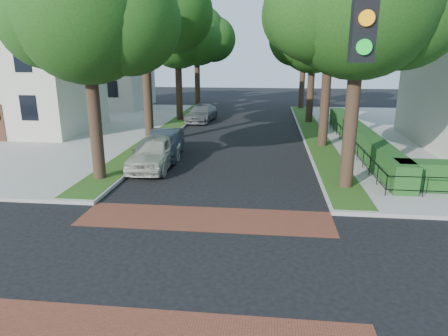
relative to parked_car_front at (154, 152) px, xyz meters
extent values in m
plane|color=black|center=(3.60, -9.43, -0.83)|extent=(120.00, 120.00, 0.00)
cube|color=brown|center=(3.60, -6.23, -0.82)|extent=(9.00, 2.20, 0.01)
cube|color=#224814|center=(9.00, 9.67, -0.67)|extent=(1.60, 29.80, 0.02)
cube|color=#224814|center=(-1.80, 9.67, -0.67)|extent=(1.60, 29.80, 0.02)
cylinder|color=black|center=(9.10, -2.43, 3.00)|extent=(0.56, 0.56, 7.35)
sphere|color=#163C10|center=(10.80, -2.13, 6.48)|extent=(4.65, 4.65, 4.65)
sphere|color=#163C10|center=(7.55, -2.63, 6.58)|extent=(4.34, 4.34, 4.34)
cylinder|color=black|center=(9.10, 5.57, 3.17)|extent=(0.56, 0.56, 7.70)
sphere|color=#163C10|center=(9.10, 5.57, 7.24)|extent=(6.60, 6.60, 6.60)
sphere|color=#163C10|center=(10.91, 5.87, 6.84)|extent=(4.95, 4.95, 4.95)
sphere|color=#163C10|center=(7.45, 5.37, 6.94)|extent=(4.62, 4.62, 4.62)
sphere|color=#163C10|center=(9.20, 7.22, 7.74)|extent=(4.29, 4.29, 4.29)
cylinder|color=black|center=(9.10, 14.57, 2.65)|extent=(0.56, 0.56, 6.65)
sphere|color=#163C10|center=(9.10, 14.57, 6.16)|extent=(5.80, 5.80, 5.80)
sphere|color=#163C10|center=(10.70, 14.87, 5.76)|extent=(4.35, 4.35, 4.35)
sphere|color=#163C10|center=(7.65, 14.37, 5.86)|extent=(4.06, 4.06, 4.06)
sphere|color=#163C10|center=(9.20, 16.02, 6.66)|extent=(3.77, 3.77, 3.77)
cylinder|color=black|center=(9.10, 23.57, 2.82)|extent=(0.56, 0.56, 7.00)
sphere|color=#163C10|center=(9.10, 23.57, 6.52)|extent=(6.00, 6.00, 6.00)
sphere|color=#163C10|center=(10.75, 23.87, 6.12)|extent=(4.50, 4.50, 4.50)
sphere|color=#163C10|center=(7.60, 23.37, 6.22)|extent=(4.20, 4.20, 4.20)
sphere|color=#163C10|center=(9.20, 25.07, 7.02)|extent=(3.90, 3.90, 3.90)
cylinder|color=black|center=(-1.90, -2.43, 2.82)|extent=(0.56, 0.56, 7.00)
sphere|color=#163C10|center=(-1.90, -2.43, 6.52)|extent=(6.00, 6.00, 6.00)
sphere|color=#163C10|center=(-0.25, -2.13, 6.12)|extent=(4.50, 4.50, 4.50)
sphere|color=#163C10|center=(-3.40, -2.63, 6.22)|extent=(4.20, 4.20, 4.20)
sphere|color=#163C10|center=(-1.80, -0.93, 7.02)|extent=(3.90, 3.90, 3.90)
cylinder|color=black|center=(-1.90, 5.57, 3.35)|extent=(0.56, 0.56, 8.05)
sphere|color=#163C10|center=(-1.90, 5.57, 7.60)|extent=(6.40, 6.40, 6.40)
sphere|color=#163C10|center=(-0.14, 5.87, 7.20)|extent=(4.80, 4.80, 4.80)
sphere|color=#163C10|center=(-3.50, 5.37, 7.30)|extent=(4.48, 4.48, 4.48)
cylinder|color=black|center=(-1.90, 14.57, 2.75)|extent=(0.56, 0.56, 6.86)
sphere|color=#163C10|center=(-1.90, 14.57, 6.38)|extent=(5.60, 5.60, 5.60)
sphere|color=#163C10|center=(-0.36, 14.87, 5.98)|extent=(4.20, 4.20, 4.20)
sphere|color=#163C10|center=(-3.30, 14.37, 6.08)|extent=(3.92, 3.92, 3.92)
sphere|color=#163C10|center=(-1.80, 15.97, 6.88)|extent=(3.64, 3.64, 3.64)
cylinder|color=black|center=(-1.90, 23.57, 2.89)|extent=(0.56, 0.56, 7.14)
sphere|color=#163C10|center=(-1.90, 23.57, 6.67)|extent=(6.20, 6.20, 6.20)
sphere|color=#163C10|center=(-0.19, 23.87, 6.27)|extent=(4.65, 4.65, 4.65)
sphere|color=#163C10|center=(-3.45, 23.37, 6.37)|extent=(4.34, 4.34, 4.34)
sphere|color=#163C10|center=(-1.80, 25.12, 7.17)|extent=(4.03, 4.03, 4.03)
cube|color=#1D4819|center=(11.30, 5.57, -0.08)|extent=(1.00, 18.00, 1.20)
cube|color=beige|center=(-11.90, 8.57, 2.57)|extent=(9.00, 8.00, 6.50)
cube|color=brown|center=(-9.20, 6.97, 7.64)|extent=(0.80, 0.80, 3.64)
cube|color=beige|center=(-11.90, 22.57, 2.57)|extent=(9.00, 8.00, 6.50)
cube|color=brown|center=(-9.20, 20.97, 7.64)|extent=(0.80, 0.80, 3.64)
cube|color=black|center=(6.80, -14.03, 5.22)|extent=(0.28, 0.22, 1.00)
cylinder|color=orange|center=(6.80, -14.16, 5.22)|extent=(0.18, 0.05, 0.18)
cylinder|color=#0CB226|center=(6.80, -14.16, 4.90)|extent=(0.18, 0.05, 0.18)
imported|color=#B8B9A7|center=(0.00, 0.00, 0.00)|extent=(1.98, 4.86, 1.65)
imported|color=#1F282E|center=(0.02, 2.08, -0.05)|extent=(2.09, 4.84, 1.55)
imported|color=slate|center=(0.00, 14.70, -0.11)|extent=(2.45, 5.10, 1.43)
camera|label=1|loc=(5.70, -19.21, 4.83)|focal=32.00mm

